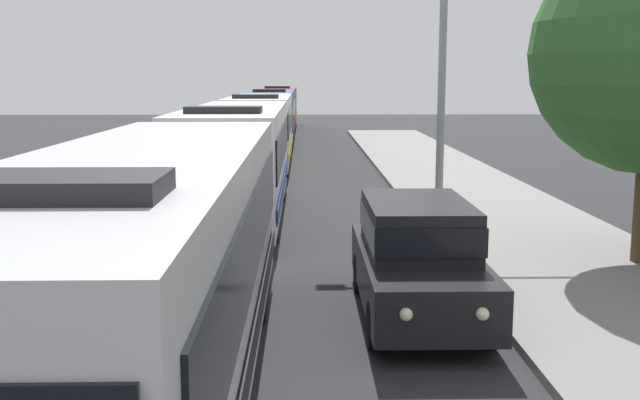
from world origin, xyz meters
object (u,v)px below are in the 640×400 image
object	(u,v)px
bus_middle	(261,128)
streetlamp_mid	(443,38)
bus_fourth_in_line	(272,114)
bus_rear	(279,106)
bus_second_in_line	(237,157)
white_suv	(417,254)
bus_lead	(146,267)

from	to	relation	value
bus_middle	streetlamp_mid	size ratio (longest dim) A/B	1.44
bus_fourth_in_line	bus_rear	size ratio (longest dim) A/B	0.98
bus_second_in_line	white_suv	distance (m)	9.58
bus_second_in_line	bus_rear	size ratio (longest dim) A/B	0.90
bus_middle	bus_fourth_in_line	bearing A→B (deg)	90.00
bus_lead	bus_fourth_in_line	size ratio (longest dim) A/B	0.98
bus_second_in_line	white_suv	size ratio (longest dim) A/B	2.19
bus_lead	bus_second_in_line	xyz separation A→B (m)	(-0.00, 12.15, -0.00)
white_suv	streetlamp_mid	size ratio (longest dim) A/B	0.64
bus_middle	streetlamp_mid	xyz separation A→B (m)	(5.40, -13.05, 3.15)
bus_middle	bus_rear	bearing A→B (deg)	90.00
bus_lead	bus_rear	bearing A→B (deg)	90.00
bus_rear	bus_lead	bearing A→B (deg)	-90.00
bus_rear	streetlamp_mid	bearing A→B (deg)	-81.79
bus_second_in_line	white_suv	world-z (taller)	bus_second_in_line
bus_rear	streetlamp_mid	world-z (taller)	streetlamp_mid
bus_second_in_line	bus_fourth_in_line	distance (m)	23.71
bus_rear	white_suv	world-z (taller)	bus_rear
bus_middle	bus_fourth_in_line	size ratio (longest dim) A/B	0.95
bus_lead	white_suv	xyz separation A→B (m)	(3.70, 3.33, -0.66)
bus_fourth_in_line	streetlamp_mid	size ratio (longest dim) A/B	1.51
bus_lead	bus_middle	world-z (taller)	same
bus_middle	bus_rear	xyz separation A→B (m)	(0.00, 24.35, 0.00)
bus_lead	bus_second_in_line	bearing A→B (deg)	90.00
bus_rear	bus_fourth_in_line	bearing A→B (deg)	-90.00
white_suv	bus_middle	bearing A→B (deg)	100.16
bus_middle	bus_rear	size ratio (longest dim) A/B	0.93
bus_middle	white_suv	size ratio (longest dim) A/B	2.25
bus_lead	streetlamp_mid	world-z (taller)	streetlamp_mid
streetlamp_mid	bus_rear	bearing A→B (deg)	98.21
bus_fourth_in_line	bus_middle	bearing A→B (deg)	-90.00
bus_rear	white_suv	xyz separation A→B (m)	(3.70, -44.98, -0.66)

